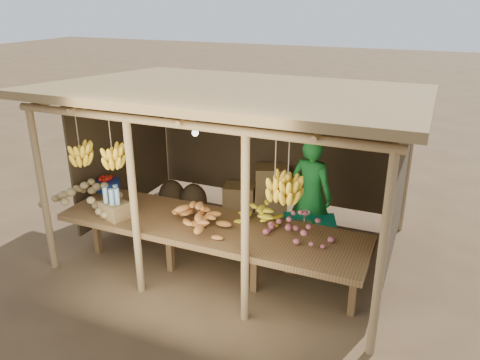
% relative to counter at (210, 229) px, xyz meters
% --- Properties ---
extents(ground, '(60.00, 60.00, 0.00)m').
position_rel_counter_xyz_m(ground, '(-0.00, 0.95, -0.74)').
color(ground, brown).
rests_on(ground, ground).
extents(stall_structure, '(4.70, 3.50, 2.43)m').
position_rel_counter_xyz_m(stall_structure, '(-0.03, 0.85, 1.18)').
color(stall_structure, '#96774D').
rests_on(stall_structure, ground).
extents(counter, '(3.90, 1.05, 0.80)m').
position_rel_counter_xyz_m(counter, '(0.00, 0.00, 0.00)').
color(counter, brown).
rests_on(counter, ground).
extents(potato_heap, '(1.10, 0.68, 0.37)m').
position_rel_counter_xyz_m(potato_heap, '(-1.74, -0.13, 0.25)').
color(potato_heap, '#9D8551').
rests_on(potato_heap, counter).
extents(sweet_potato_heap, '(0.97, 0.68, 0.35)m').
position_rel_counter_xyz_m(sweet_potato_heap, '(-0.16, -0.15, 0.24)').
color(sweet_potato_heap, '#BC7130').
rests_on(sweet_potato_heap, counter).
extents(onion_heap, '(0.85, 0.61, 0.36)m').
position_rel_counter_xyz_m(onion_heap, '(1.09, 0.07, 0.24)').
color(onion_heap, '#A44F55').
rests_on(onion_heap, counter).
extents(banana_pile, '(0.59, 0.48, 0.34)m').
position_rel_counter_xyz_m(banana_pile, '(0.54, 0.32, 0.23)').
color(banana_pile, yellow).
rests_on(banana_pile, counter).
extents(tomato_basin, '(0.37, 0.37, 0.19)m').
position_rel_counter_xyz_m(tomato_basin, '(-1.90, 0.45, 0.14)').
color(tomato_basin, navy).
rests_on(tomato_basin, counter).
extents(bottle_box, '(0.40, 0.35, 0.42)m').
position_rel_counter_xyz_m(bottle_box, '(-1.20, -0.29, 0.22)').
color(bottle_box, olive).
rests_on(bottle_box, counter).
extents(vendor, '(0.71, 0.55, 1.71)m').
position_rel_counter_xyz_m(vendor, '(0.94, 1.26, 0.12)').
color(vendor, '#197428').
rests_on(vendor, ground).
extents(tarp_crate, '(0.85, 0.79, 0.83)m').
position_rel_counter_xyz_m(tarp_crate, '(1.04, 0.87, -0.40)').
color(tarp_crate, brown).
rests_on(tarp_crate, ground).
extents(carton_stack, '(1.20, 0.56, 0.84)m').
position_rel_counter_xyz_m(carton_stack, '(-0.14, 2.15, -0.37)').
color(carton_stack, olive).
rests_on(carton_stack, ground).
extents(burlap_sacks, '(0.88, 0.46, 0.62)m').
position_rel_counter_xyz_m(burlap_sacks, '(-1.37, 1.68, -0.47)').
color(burlap_sacks, '#41321E').
rests_on(burlap_sacks, ground).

